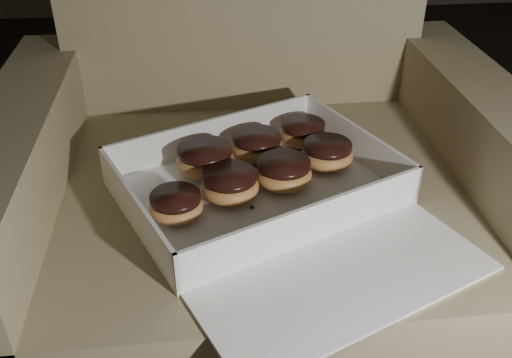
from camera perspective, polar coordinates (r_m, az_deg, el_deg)
name	(u,v)px	position (r m, az deg, el deg)	size (l,w,h in m)	color
floor	(242,324)	(1.26, -1.43, -14.31)	(4.50, 4.50, 0.00)	black
armchair	(258,215)	(1.07, 0.16, -3.58)	(0.88, 0.74, 0.92)	#968660
bakery_box	(272,199)	(0.88, 1.59, -2.04)	(0.56, 0.59, 0.07)	white
donut_a	(284,173)	(0.91, 2.79, 0.65)	(0.09, 0.09, 0.05)	#CD8847
donut_b	(176,205)	(0.84, -8.00, -2.62)	(0.08, 0.08, 0.04)	#CD8847
donut_c	(327,154)	(0.96, 7.12, 2.51)	(0.09, 0.09, 0.04)	#CD8847
donut_d	(303,133)	(1.03, 4.69, 4.64)	(0.08, 0.08, 0.04)	#CD8847
donut_e	(205,159)	(0.94, -5.12, 1.96)	(0.10, 0.10, 0.05)	#CD8847
donut_f	(257,146)	(0.98, 0.06, 3.35)	(0.09, 0.09, 0.05)	#CD8847
donut_g	(230,185)	(0.88, -2.64, -0.59)	(0.09, 0.09, 0.05)	#CD8847
crumb_a	(256,231)	(0.82, -0.03, -5.22)	(0.01, 0.01, 0.00)	black
crumb_b	(176,224)	(0.84, -8.05, -4.43)	(0.01, 0.01, 0.00)	black
crumb_c	(338,215)	(0.86, 8.21, -3.55)	(0.01, 0.01, 0.00)	black
crumb_d	(219,262)	(0.77, -3.74, -8.32)	(0.01, 0.01, 0.00)	black
crumb_e	(252,207)	(0.87, -0.41, -2.83)	(0.01, 0.01, 0.00)	black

